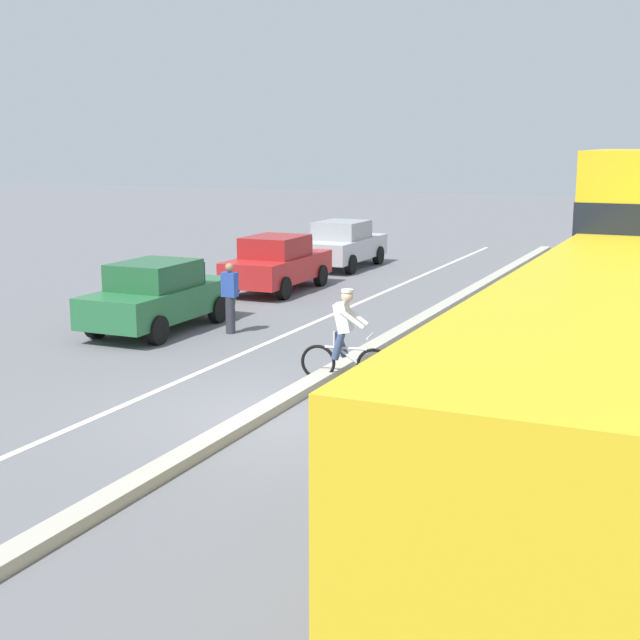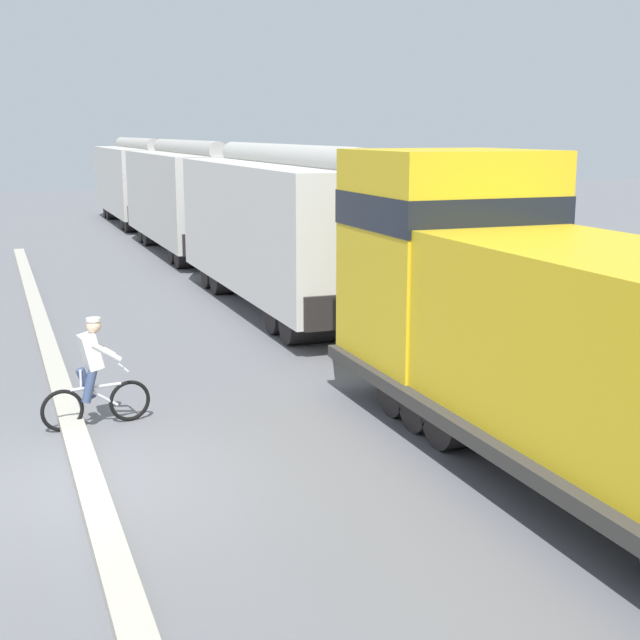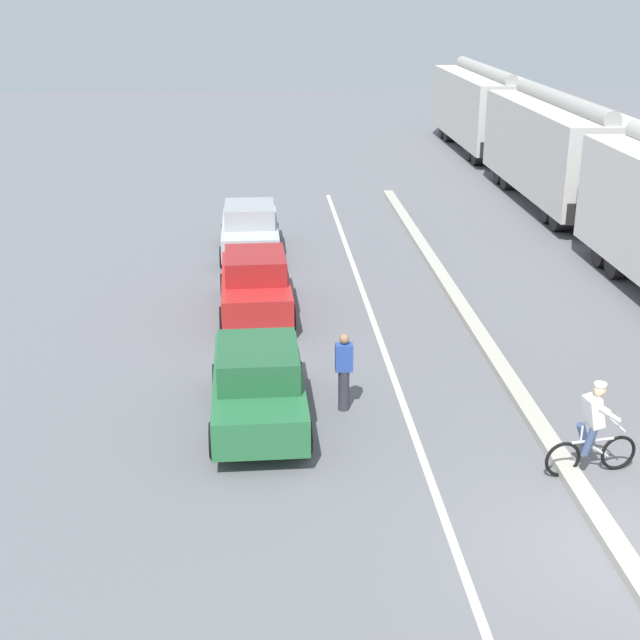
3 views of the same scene
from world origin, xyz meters
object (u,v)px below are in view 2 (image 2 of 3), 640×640
(hopper_car_lead, at_px, (284,229))
(hopper_car_trailing, at_px, (137,181))
(hopper_car_middle, at_px, (187,197))
(cyclist, at_px, (94,375))
(locomotive, at_px, (578,345))

(hopper_car_lead, xyz_separation_m, hopper_car_trailing, (0.00, 23.20, 0.00))
(hopper_car_middle, height_order, cyclist, hopper_car_middle)
(locomotive, height_order, cyclist, locomotive)
(hopper_car_lead, bearing_deg, hopper_car_trailing, 90.00)
(locomotive, relative_size, hopper_car_middle, 1.10)
(hopper_car_middle, bearing_deg, hopper_car_lead, -90.00)
(hopper_car_lead, height_order, hopper_car_trailing, same)
(locomotive, height_order, hopper_car_lead, locomotive)
(hopper_car_trailing, bearing_deg, hopper_car_lead, -90.00)
(hopper_car_trailing, distance_m, cyclist, 31.59)
(hopper_car_trailing, bearing_deg, locomotive, -90.00)
(locomotive, xyz_separation_m, hopper_car_lead, (0.00, 12.16, 0.28))
(hopper_car_lead, relative_size, cyclist, 6.18)
(hopper_car_middle, distance_m, hopper_car_trailing, 11.60)
(hopper_car_lead, height_order, cyclist, hopper_car_lead)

